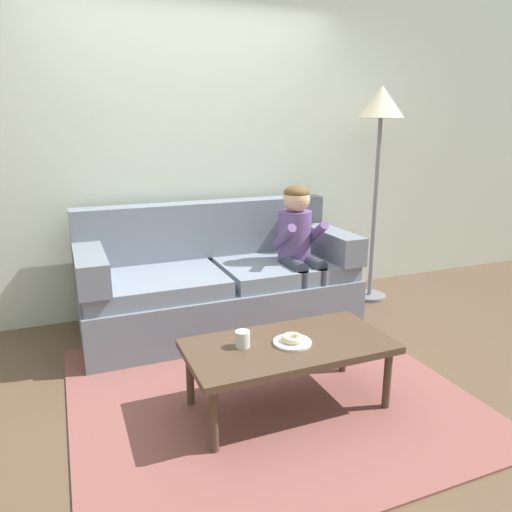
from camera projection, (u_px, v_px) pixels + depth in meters
name	position (u px, v px, depth m)	size (l,w,h in m)	color
ground	(251.00, 374.00, 3.10)	(10.00, 10.00, 0.00)	brown
wall_back	(188.00, 143.00, 3.98)	(8.00, 0.10, 2.80)	beige
area_rug	(266.00, 392.00, 2.87)	(2.21, 2.06, 0.01)	brown
couch	(218.00, 283.00, 3.79)	(2.08, 0.90, 0.95)	slate
coffee_table	(289.00, 350.00, 2.64)	(1.12, 0.57, 0.39)	#4C3828
person_child	(299.00, 242.00, 3.73)	(0.34, 0.58, 1.10)	#664C84
plate	(292.00, 342.00, 2.62)	(0.21, 0.21, 0.01)	white
donut	(292.00, 338.00, 2.62)	(0.12, 0.12, 0.04)	beige
mug	(243.00, 339.00, 2.57)	(0.08, 0.08, 0.09)	silver
floor_lamp	(381.00, 120.00, 4.06)	(0.39, 0.39, 1.86)	slate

